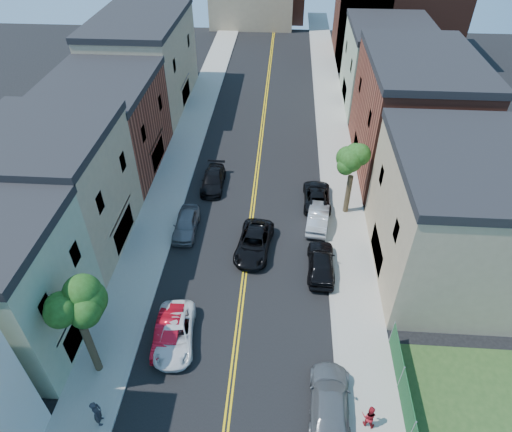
% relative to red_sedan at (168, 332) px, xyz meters
% --- Properties ---
extents(sidewalk_left, '(3.20, 100.00, 0.15)m').
position_rel_red_sedan_xyz_m(sidewalk_left, '(-3.68, 23.62, -0.62)').
color(sidewalk_left, gray).
rests_on(sidewalk_left, ground).
extents(sidewalk_right, '(3.20, 100.00, 0.15)m').
position_rel_red_sedan_xyz_m(sidewalk_right, '(12.12, 23.62, -0.62)').
color(sidewalk_right, gray).
rests_on(sidewalk_right, ground).
extents(curb_left, '(0.30, 100.00, 0.15)m').
position_rel_red_sedan_xyz_m(curb_left, '(-1.93, 23.62, -0.62)').
color(curb_left, gray).
rests_on(curb_left, ground).
extents(curb_right, '(0.30, 100.00, 0.15)m').
position_rel_red_sedan_xyz_m(curb_right, '(10.37, 23.62, -0.62)').
color(curb_right, gray).
rests_on(curb_right, ground).
extents(bldg_left_tan_near, '(9.00, 10.00, 9.00)m').
position_rel_red_sedan_xyz_m(bldg_left_tan_near, '(-9.78, 8.62, 3.81)').
color(bldg_left_tan_near, '#998466').
rests_on(bldg_left_tan_near, ground).
extents(bldg_left_brick, '(9.00, 12.00, 8.00)m').
position_rel_red_sedan_xyz_m(bldg_left_brick, '(-9.78, 19.62, 3.31)').
color(bldg_left_brick, brown).
rests_on(bldg_left_brick, ground).
extents(bldg_left_tan_far, '(9.00, 16.00, 9.50)m').
position_rel_red_sedan_xyz_m(bldg_left_tan_far, '(-9.78, 33.62, 4.06)').
color(bldg_left_tan_far, '#998466').
rests_on(bldg_left_tan_far, ground).
extents(bldg_right_tan, '(9.00, 12.00, 9.00)m').
position_rel_red_sedan_xyz_m(bldg_right_tan, '(18.22, 7.62, 3.81)').
color(bldg_right_tan, '#998466').
rests_on(bldg_right_tan, ground).
extents(bldg_right_brick, '(9.00, 14.00, 10.00)m').
position_rel_red_sedan_xyz_m(bldg_right_brick, '(18.22, 21.62, 4.31)').
color(bldg_right_brick, brown).
rests_on(bldg_right_brick, ground).
extents(bldg_right_palegrn, '(9.00, 12.00, 8.50)m').
position_rel_red_sedan_xyz_m(bldg_right_palegrn, '(18.22, 35.62, 3.56)').
color(bldg_right_palegrn, gray).
rests_on(bldg_right_palegrn, ground).
extents(church, '(16.20, 14.20, 22.60)m').
position_rel_red_sedan_xyz_m(church, '(20.56, 50.69, 6.55)').
color(church, '#4C2319').
rests_on(church, ground).
extents(tree_left_mid, '(5.20, 5.20, 9.29)m').
position_rel_red_sedan_xyz_m(tree_left_mid, '(-3.65, -2.37, 5.89)').
color(tree_left_mid, '#322519').
rests_on(tree_left_mid, sidewalk_left).
extents(tree_right_far, '(4.40, 4.40, 8.03)m').
position_rel_red_sedan_xyz_m(tree_right_far, '(12.14, 13.63, 5.07)').
color(tree_right_far, '#322519').
rests_on(tree_right_far, sidewalk_right).
extents(red_sedan, '(1.56, 4.22, 1.38)m').
position_rel_red_sedan_xyz_m(red_sedan, '(0.00, 0.00, 0.00)').
color(red_sedan, red).
rests_on(red_sedan, ground).
extents(white_pickup, '(2.86, 5.22, 1.39)m').
position_rel_red_sedan_xyz_m(white_pickup, '(0.42, -0.06, 0.00)').
color(white_pickup, silver).
rests_on(white_pickup, ground).
extents(grey_car_left, '(1.85, 4.46, 1.51)m').
position_rel_red_sedan_xyz_m(grey_car_left, '(-0.86, 10.31, 0.07)').
color(grey_car_left, '#5B5C63').
rests_on(grey_car_left, ground).
extents(black_car_left, '(1.94, 4.75, 1.38)m').
position_rel_red_sedan_xyz_m(black_car_left, '(0.42, 16.61, -0.00)').
color(black_car_left, black).
rests_on(black_car_left, ground).
extents(grey_car_right, '(2.51, 5.51, 1.56)m').
position_rel_red_sedan_xyz_m(grey_car_right, '(9.72, -3.96, 0.09)').
color(grey_car_right, '#5B5F63').
rests_on(grey_car_right, ground).
extents(black_car_right, '(2.08, 4.89, 1.65)m').
position_rel_red_sedan_xyz_m(black_car_right, '(9.72, 6.60, 0.13)').
color(black_car_right, black).
rests_on(black_car_right, ground).
extents(silver_car_right, '(2.20, 4.83, 1.54)m').
position_rel_red_sedan_xyz_m(silver_car_right, '(9.72, 11.90, 0.08)').
color(silver_car_right, '#B1B3B9').
rests_on(silver_car_right, ground).
extents(dark_car_right_far, '(2.28, 4.92, 1.37)m').
position_rel_red_sedan_xyz_m(dark_car_right_far, '(9.72, 14.87, -0.01)').
color(dark_car_right_far, black).
rests_on(dark_car_right_far, ground).
extents(black_suv_lane, '(3.04, 5.55, 1.47)m').
position_rel_red_sedan_xyz_m(black_suv_lane, '(4.72, 8.43, 0.05)').
color(black_suv_lane, black).
rests_on(black_suv_lane, ground).
extents(pedestrian_left, '(0.62, 0.79, 1.90)m').
position_rel_red_sedan_xyz_m(pedestrian_left, '(-2.48, -5.51, 0.41)').
color(pedestrian_left, '#24242B').
rests_on(pedestrian_left, sidewalk_left).
extents(pedestrian_right, '(0.95, 0.84, 1.63)m').
position_rel_red_sedan_xyz_m(pedestrian_right, '(11.71, -4.64, 0.27)').
color(pedestrian_right, maroon).
rests_on(pedestrian_right, sidewalk_right).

